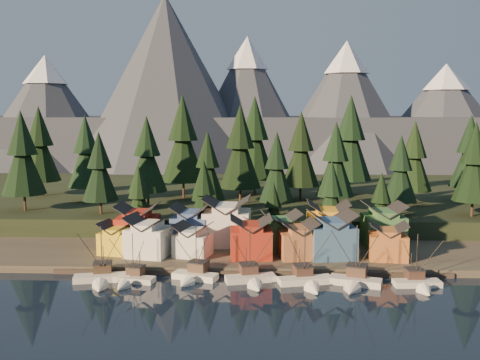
{
  "coord_description": "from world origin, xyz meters",
  "views": [
    {
      "loc": [
        1.53,
        -88.63,
        32.48
      ],
      "look_at": [
        -2.79,
        30.0,
        17.41
      ],
      "focal_mm": 40.0,
      "sensor_mm": 36.0,
      "label": 1
    }
  ],
  "objects_px": {
    "boat_0": "(101,272)",
    "house_front_1": "(148,235)",
    "boat_2": "(193,268)",
    "boat_5": "(355,273)",
    "boat_1": "(130,273)",
    "boat_3": "(252,272)",
    "house_back_1": "(191,224)",
    "boat_6": "(419,277)",
    "house_back_0": "(138,225)",
    "house_front_0": "(117,237)",
    "boat_4": "(307,274)"
  },
  "relations": [
    {
      "from": "boat_4",
      "to": "house_back_1",
      "type": "xyz_separation_m",
      "value": [
        -25.21,
        24.64,
        4.27
      ]
    },
    {
      "from": "house_back_1",
      "to": "boat_6",
      "type": "bearing_deg",
      "value": -24.01
    },
    {
      "from": "boat_4",
      "to": "house_back_0",
      "type": "height_order",
      "value": "house_back_0"
    },
    {
      "from": "house_back_0",
      "to": "house_back_1",
      "type": "height_order",
      "value": "house_back_0"
    },
    {
      "from": "boat_2",
      "to": "boat_5",
      "type": "distance_m",
      "value": 30.84
    },
    {
      "from": "boat_3",
      "to": "house_back_1",
      "type": "height_order",
      "value": "house_back_1"
    },
    {
      "from": "boat_1",
      "to": "house_front_0",
      "type": "xyz_separation_m",
      "value": [
        -6.66,
        16.25,
        3.22
      ]
    },
    {
      "from": "boat_2",
      "to": "boat_6",
      "type": "distance_m",
      "value": 42.7
    },
    {
      "from": "boat_0",
      "to": "boat_2",
      "type": "bearing_deg",
      "value": -5.75
    },
    {
      "from": "boat_0",
      "to": "boat_2",
      "type": "xyz_separation_m",
      "value": [
        17.37,
        1.9,
        0.24
      ]
    },
    {
      "from": "boat_0",
      "to": "house_back_1",
      "type": "bearing_deg",
      "value": 48.06
    },
    {
      "from": "boat_5",
      "to": "house_front_0",
      "type": "xyz_separation_m",
      "value": [
        -49.23,
        16.45,
        2.67
      ]
    },
    {
      "from": "boat_1",
      "to": "house_front_0",
      "type": "height_order",
      "value": "boat_1"
    },
    {
      "from": "boat_1",
      "to": "boat_6",
      "type": "relative_size",
      "value": 0.95
    },
    {
      "from": "boat_6",
      "to": "boat_5",
      "type": "bearing_deg",
      "value": 173.93
    },
    {
      "from": "boat_4",
      "to": "boat_5",
      "type": "relative_size",
      "value": 0.93
    },
    {
      "from": "boat_0",
      "to": "boat_4",
      "type": "relative_size",
      "value": 1.02
    },
    {
      "from": "boat_0",
      "to": "house_back_1",
      "type": "relative_size",
      "value": 1.28
    },
    {
      "from": "house_front_0",
      "to": "house_back_0",
      "type": "relative_size",
      "value": 0.81
    },
    {
      "from": "boat_0",
      "to": "boat_6",
      "type": "distance_m",
      "value": 59.99
    },
    {
      "from": "boat_1",
      "to": "boat_3",
      "type": "height_order",
      "value": "boat_3"
    },
    {
      "from": "boat_1",
      "to": "house_back_1",
      "type": "bearing_deg",
      "value": 82.57
    },
    {
      "from": "boat_5",
      "to": "house_back_1",
      "type": "distance_m",
      "value": 42.36
    },
    {
      "from": "boat_3",
      "to": "house_front_1",
      "type": "bearing_deg",
      "value": 135.19
    },
    {
      "from": "boat_2",
      "to": "boat_4",
      "type": "relative_size",
      "value": 1.02
    },
    {
      "from": "house_back_0",
      "to": "house_front_0",
      "type": "bearing_deg",
      "value": -119.67
    },
    {
      "from": "boat_5",
      "to": "house_front_1",
      "type": "xyz_separation_m",
      "value": [
        -41.97,
        14.66,
        3.64
      ]
    },
    {
      "from": "boat_1",
      "to": "house_front_0",
      "type": "bearing_deg",
      "value": 123.92
    },
    {
      "from": "boat_4",
      "to": "house_back_0",
      "type": "relative_size",
      "value": 1.17
    },
    {
      "from": "boat_3",
      "to": "boat_4",
      "type": "bearing_deg",
      "value": -18.94
    },
    {
      "from": "boat_1",
      "to": "boat_6",
      "type": "xyz_separation_m",
      "value": [
        54.43,
        -0.59,
        0.17
      ]
    },
    {
      "from": "boat_0",
      "to": "boat_3",
      "type": "xyz_separation_m",
      "value": [
        28.82,
        0.73,
        0.03
      ]
    },
    {
      "from": "boat_2",
      "to": "house_back_0",
      "type": "xyz_separation_m",
      "value": [
        -15.21,
        19.8,
        4.35
      ]
    },
    {
      "from": "boat_1",
      "to": "boat_2",
      "type": "height_order",
      "value": "boat_2"
    },
    {
      "from": "boat_0",
      "to": "boat_5",
      "type": "bearing_deg",
      "value": -12.54
    },
    {
      "from": "house_front_0",
      "to": "house_back_0",
      "type": "xyz_separation_m",
      "value": [
        3.27,
        5.7,
        1.57
      ]
    },
    {
      "from": "boat_0",
      "to": "boat_6",
      "type": "relative_size",
      "value": 1.09
    },
    {
      "from": "boat_4",
      "to": "boat_6",
      "type": "height_order",
      "value": "boat_4"
    },
    {
      "from": "boat_3",
      "to": "house_back_0",
      "type": "xyz_separation_m",
      "value": [
        -26.65,
        20.96,
        4.56
      ]
    },
    {
      "from": "boat_1",
      "to": "boat_2",
      "type": "relative_size",
      "value": 0.87
    },
    {
      "from": "boat_4",
      "to": "house_back_1",
      "type": "distance_m",
      "value": 35.51
    },
    {
      "from": "house_front_0",
      "to": "boat_4",
      "type": "bearing_deg",
      "value": -11.33
    },
    {
      "from": "boat_3",
      "to": "house_front_0",
      "type": "distance_m",
      "value": 33.72
    },
    {
      "from": "boat_5",
      "to": "house_back_1",
      "type": "height_order",
      "value": "boat_5"
    },
    {
      "from": "boat_0",
      "to": "house_front_1",
      "type": "xyz_separation_m",
      "value": [
        6.15,
        14.2,
        3.98
      ]
    },
    {
      "from": "house_front_0",
      "to": "boat_1",
      "type": "bearing_deg",
      "value": -57.27
    },
    {
      "from": "boat_2",
      "to": "house_back_0",
      "type": "bearing_deg",
      "value": 145.62
    },
    {
      "from": "boat_3",
      "to": "boat_6",
      "type": "height_order",
      "value": "boat_3"
    },
    {
      "from": "boat_1",
      "to": "boat_4",
      "type": "height_order",
      "value": "boat_4"
    },
    {
      "from": "boat_6",
      "to": "house_back_1",
      "type": "bearing_deg",
      "value": 146.91
    }
  ]
}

